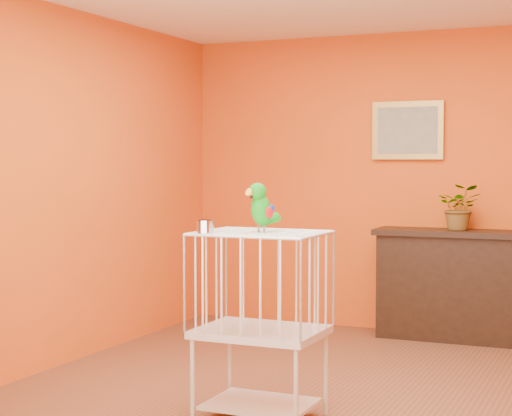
% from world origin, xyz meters
% --- Properties ---
extents(ground, '(4.50, 4.50, 0.00)m').
position_xyz_m(ground, '(0.00, 0.00, 0.00)').
color(ground, brown).
rests_on(ground, ground).
extents(room_shell, '(4.50, 4.50, 4.50)m').
position_xyz_m(room_shell, '(0.00, 0.00, 1.58)').
color(room_shell, '#E15015').
rests_on(room_shell, ground).
extents(console_cabinet, '(1.23, 0.44, 0.91)m').
position_xyz_m(console_cabinet, '(0.41, 2.03, 0.46)').
color(console_cabinet, black).
rests_on(console_cabinet, ground).
extents(potted_plant, '(0.38, 0.41, 0.30)m').
position_xyz_m(potted_plant, '(0.49, 2.04, 1.06)').
color(potted_plant, '#26722D').
rests_on(potted_plant, console_cabinet).
extents(framed_picture, '(0.62, 0.04, 0.50)m').
position_xyz_m(framed_picture, '(0.00, 2.22, 1.75)').
color(framed_picture, '#B59340').
rests_on(framed_picture, room_shell).
extents(birdcage, '(0.70, 0.54, 1.07)m').
position_xyz_m(birdcage, '(-0.15, -0.63, 0.56)').
color(birdcage, beige).
rests_on(birdcage, ground).
extents(feed_cup, '(0.10, 0.10, 0.07)m').
position_xyz_m(feed_cup, '(-0.40, -0.84, 1.11)').
color(feed_cup, silver).
rests_on(feed_cup, birdcage).
extents(parrot, '(0.16, 0.25, 0.28)m').
position_xyz_m(parrot, '(-0.16, -0.61, 1.22)').
color(parrot, '#59544C').
rests_on(parrot, birdcage).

